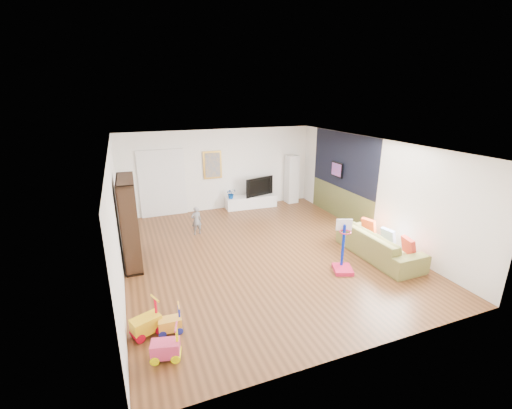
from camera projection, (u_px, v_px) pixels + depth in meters
name	position (u px, v px, depth m)	size (l,w,h in m)	color
floor	(262.00, 253.00, 8.57)	(6.50, 7.50, 0.00)	brown
ceiling	(262.00, 145.00, 7.74)	(6.50, 7.50, 0.00)	white
wall_back	(220.00, 170.00, 11.47)	(6.50, 0.00, 2.70)	white
wall_front	(363.00, 276.00, 4.84)	(6.50, 0.00, 2.70)	silver
wall_left	(116.00, 219.00, 7.03)	(0.00, 7.50, 2.70)	silver
wall_right	(373.00, 188.00, 9.28)	(0.00, 7.50, 2.70)	white
navy_accent	(343.00, 161.00, 10.36)	(0.01, 3.20, 1.70)	black
olive_wainscot	(340.00, 203.00, 10.78)	(0.01, 3.20, 1.00)	brown
doorway	(163.00, 184.00, 10.87)	(1.45, 0.06, 2.10)	white
painting_back	(212.00, 165.00, 11.29)	(0.62, 0.06, 0.92)	gold
artwork_right	(337.00, 170.00, 10.61)	(0.04, 0.56, 0.46)	#7F3F8C
media_console	(251.00, 202.00, 11.90)	(1.76, 0.44, 0.41)	white
tall_cabinet	(292.00, 179.00, 12.30)	(0.40, 0.40, 1.72)	white
bookshelf	(130.00, 222.00, 7.77)	(0.37, 1.40, 2.04)	#311E11
sofa	(379.00, 244.00, 8.26)	(2.27, 0.89, 0.66)	olive
basketball_hoop	(345.00, 247.00, 7.50)	(0.41, 0.50, 1.19)	#C5193E
ride_on_yellow	(145.00, 319.00, 5.58)	(0.46, 0.29, 0.61)	yellow
ride_on_orange	(170.00, 319.00, 5.65)	(0.38, 0.23, 0.50)	#F9AB31
ride_on_pink	(165.00, 343.00, 5.07)	(0.42, 0.26, 0.56)	#E23867
child	(196.00, 220.00, 9.58)	(0.30, 0.20, 0.82)	slate
tv	(258.00, 186.00, 11.88)	(1.13, 0.15, 0.65)	black
vase_plant	(231.00, 193.00, 11.53)	(0.32, 0.28, 0.35)	navy
pillow_left	(409.00, 246.00, 7.72)	(0.10, 0.39, 0.39)	red
pillow_center	(388.00, 236.00, 8.26)	(0.10, 0.36, 0.36)	white
pillow_right	(369.00, 226.00, 8.90)	(0.10, 0.38, 0.38)	#D4421C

